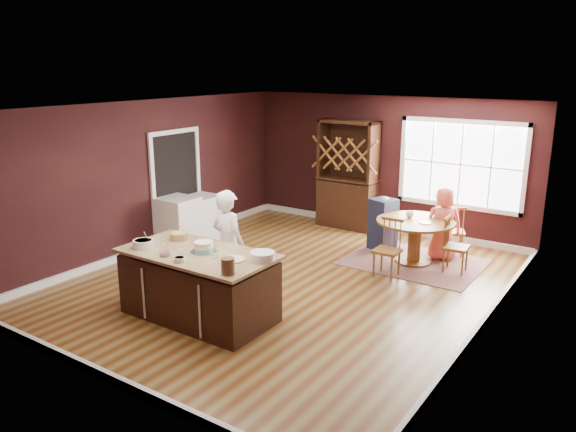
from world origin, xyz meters
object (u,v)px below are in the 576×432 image
object	(u,v)px
chair_east	(456,245)
seated_woman	(443,224)
chair_north	(453,229)
dryer	(203,217)
kitchen_island	(199,286)
high_chair	(383,223)
baker	(228,245)
dining_table	(415,233)
layer_cake	(204,247)
washer	(179,223)
chair_south	(387,248)
hutch	(348,175)
toddler	(384,206)

from	to	relation	value
chair_east	seated_woman	size ratio (longest dim) A/B	0.73
chair_north	dryer	xyz separation A→B (m)	(-4.33, -1.79, -0.04)
kitchen_island	seated_woman	xyz separation A→B (m)	(1.91, 4.08, 0.20)
seated_woman	chair_east	bearing A→B (deg)	100.63
high_chair	baker	bearing A→B (deg)	-88.10
dining_table	layer_cake	size ratio (longest dim) A/B	3.73
high_chair	dryer	bearing A→B (deg)	-139.22
kitchen_island	seated_woman	distance (m)	4.51
baker	washer	distance (m)	2.61
chair_south	dryer	world-z (taller)	chair_south
layer_cake	chair_east	distance (m)	4.22
dryer	hutch	bearing A→B (deg)	50.09
dining_table	chair_south	distance (m)	0.88
chair_east	chair_north	distance (m)	0.89
chair_south	dryer	bearing A→B (deg)	-178.53
baker	chair_north	size ratio (longest dim) A/B	1.72
baker	seated_woman	size ratio (longest dim) A/B	1.25
kitchen_island	chair_south	xyz separation A→B (m)	(1.46, 2.78, 0.03)
toddler	chair_south	bearing A→B (deg)	-62.47
layer_cake	kitchen_island	bearing A→B (deg)	-146.02
dining_table	chair_east	distance (m)	0.74
baker	toddler	xyz separation A→B (m)	(0.92, 3.26, 0.01)
kitchen_island	chair_south	world-z (taller)	chair_south
kitchen_island	toddler	size ratio (longest dim) A/B	8.02
layer_cake	seated_woman	size ratio (longest dim) A/B	0.27
kitchen_island	seated_woman	world-z (taller)	seated_woman
dining_table	chair_north	bearing A→B (deg)	62.29
chair_north	seated_woman	bearing A→B (deg)	54.87
dining_table	layer_cake	bearing A→B (deg)	-112.68
kitchen_island	dining_table	distance (m)	3.97
kitchen_island	high_chair	bearing A→B (deg)	78.39
baker	high_chair	size ratio (longest dim) A/B	1.63
baker	washer	size ratio (longest dim) A/B	1.71
washer	dryer	distance (m)	0.64
chair_east	layer_cake	bearing A→B (deg)	142.90
hutch	chair_east	bearing A→B (deg)	-26.27
chair_north	hutch	distance (m)	2.54
chair_south	chair_north	bearing A→B (deg)	71.58
dining_table	toddler	xyz separation A→B (m)	(-0.75, 0.35, 0.28)
chair_north	washer	size ratio (longest dim) A/B	0.99
chair_south	toddler	world-z (taller)	chair_south
layer_cake	dryer	size ratio (longest dim) A/B	0.41
chair_east	dining_table	bearing A→B (deg)	80.77
chair_east	toddler	xyz separation A→B (m)	(-1.48, 0.41, 0.34)
hutch	baker	bearing A→B (deg)	-85.51
dining_table	seated_woman	bearing A→B (deg)	52.46
high_chair	kitchen_island	bearing A→B (deg)	-84.08
layer_cake	washer	size ratio (longest dim) A/B	0.37
kitchen_island	dining_table	xyz separation A→B (m)	(1.57, 3.65, 0.10)
hutch	chair_north	bearing A→B (deg)	-12.05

